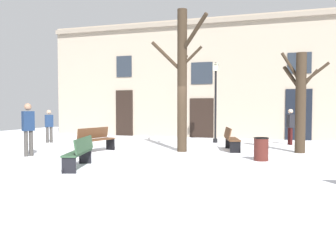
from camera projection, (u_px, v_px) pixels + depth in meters
ground_plane at (154, 155)px, 12.91m from camera, size 30.39×30.39×0.00m
building_facade at (204, 77)px, 20.49m from camera, size 18.99×0.60×6.72m
tree_near_facade at (300, 100)px, 13.49m from camera, size 1.73×0.95×3.81m
tree_center at (182, 76)px, 13.82m from camera, size 2.39×2.04×5.69m
streetlamp at (216, 94)px, 17.43m from camera, size 0.30×0.30×3.88m
litter_bin at (261, 149)px, 11.55m from camera, size 0.48×0.48×0.74m
bench_near_lamp at (80, 152)px, 10.11m from camera, size 0.93×1.85×0.87m
bench_by_litter_bin at (96, 139)px, 13.83m from camera, size 0.80×1.77×0.93m
bench_far_corner at (231, 139)px, 14.28m from camera, size 0.90×1.76×0.91m
person_by_shop_door at (28, 126)px, 12.58m from camera, size 0.38×0.44×1.85m
person_strolling at (290, 125)px, 16.48m from camera, size 0.35×0.44×1.64m
person_crossing_plaza at (49, 125)px, 17.47m from camera, size 0.43×0.42×1.59m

